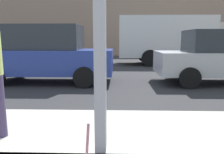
# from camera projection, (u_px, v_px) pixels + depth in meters

# --- Properties ---
(ground_plane) EXTENTS (60.00, 60.00, 0.00)m
(ground_plane) POSITION_uv_depth(u_px,v_px,m) (116.00, 75.00, 8.98)
(ground_plane) COLOR #2D2D30
(sidewalk_strip) EXTENTS (16.00, 2.80, 0.15)m
(sidewalk_strip) POSITION_uv_depth(u_px,v_px,m) (111.00, 153.00, 2.67)
(sidewalk_strip) COLOR #B2ADA3
(sidewalk_strip) RESTS_ON ground
(building_facade_far) EXTENTS (28.00, 1.20, 5.19)m
(building_facade_far) POSITION_uv_depth(u_px,v_px,m) (118.00, 27.00, 20.01)
(building_facade_far) COLOR gray
(building_facade_far) RESTS_ON ground
(parked_car_blue) EXTENTS (4.41, 1.88, 1.90)m
(parked_car_blue) POSITION_uv_depth(u_px,v_px,m) (47.00, 55.00, 7.30)
(parked_car_blue) COLOR #283D93
(parked_car_blue) RESTS_ON ground
(parked_car_silver) EXTENTS (4.27, 1.91, 1.74)m
(parked_car_silver) POSITION_uv_depth(u_px,v_px,m) (222.00, 57.00, 7.15)
(parked_car_silver) COLOR #BCBCC1
(parked_car_silver) RESTS_ON ground
(box_truck) EXTENTS (7.01, 2.44, 2.72)m
(box_truck) POSITION_uv_depth(u_px,v_px,m) (178.00, 38.00, 12.64)
(box_truck) COLOR silver
(box_truck) RESTS_ON ground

